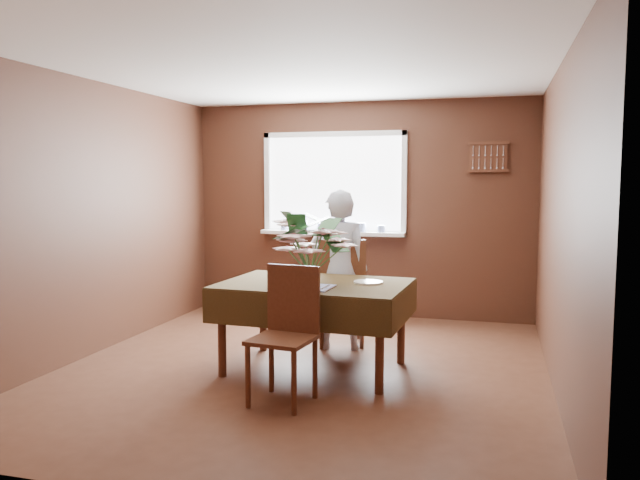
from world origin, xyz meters
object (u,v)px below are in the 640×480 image
(chair_far, at_px, (341,288))
(seated_woman, at_px, (339,270))
(flower_bouquet, at_px, (310,243))
(dining_table, at_px, (315,293))
(chair_near, at_px, (287,328))

(chair_far, distance_m, seated_woman, 0.21)
(chair_far, height_order, flower_bouquet, flower_bouquet)
(chair_far, bearing_deg, dining_table, 70.83)
(chair_far, height_order, chair_near, chair_far)
(seated_woman, xyz_separation_m, flower_bouquet, (-0.00, -0.95, 0.34))
(dining_table, distance_m, chair_near, 0.74)
(seated_woman, bearing_deg, dining_table, 79.05)
(dining_table, bearing_deg, chair_near, -86.64)
(dining_table, distance_m, chair_far, 0.80)
(chair_near, xyz_separation_m, flower_bouquet, (0.03, 0.49, 0.57))
(dining_table, bearing_deg, flower_bouquet, -79.20)
(dining_table, distance_m, flower_bouquet, 0.51)
(seated_woman, bearing_deg, flower_bouquet, 81.81)
(dining_table, bearing_deg, chair_far, 90.38)
(chair_near, bearing_deg, seated_woman, 96.05)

